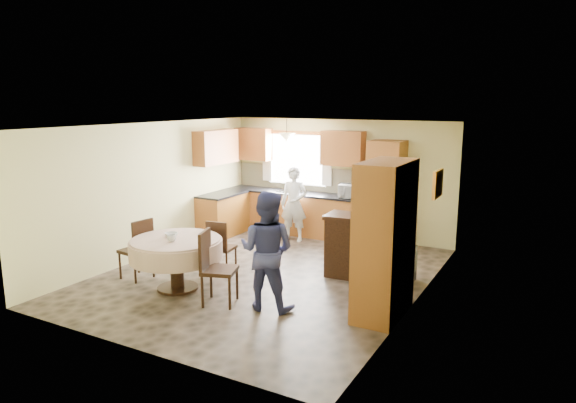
% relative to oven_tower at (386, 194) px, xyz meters
% --- Properties ---
extents(floor, '(5.00, 6.00, 0.01)m').
position_rel_oven_tower_xyz_m(floor, '(-1.15, -2.69, -1.06)').
color(floor, brown).
rests_on(floor, ground).
extents(ceiling, '(5.00, 6.00, 0.01)m').
position_rel_oven_tower_xyz_m(ceiling, '(-1.15, -2.69, 1.44)').
color(ceiling, white).
rests_on(ceiling, wall_back).
extents(wall_back, '(5.00, 0.02, 2.50)m').
position_rel_oven_tower_xyz_m(wall_back, '(-1.15, 0.31, 0.19)').
color(wall_back, beige).
rests_on(wall_back, floor).
extents(wall_front, '(5.00, 0.02, 2.50)m').
position_rel_oven_tower_xyz_m(wall_front, '(-1.15, -5.69, 0.19)').
color(wall_front, beige).
rests_on(wall_front, floor).
extents(wall_left, '(0.02, 6.00, 2.50)m').
position_rel_oven_tower_xyz_m(wall_left, '(-3.65, -2.69, 0.19)').
color(wall_left, beige).
rests_on(wall_left, floor).
extents(wall_right, '(0.02, 6.00, 2.50)m').
position_rel_oven_tower_xyz_m(wall_right, '(1.35, -2.69, 0.19)').
color(wall_right, beige).
rests_on(wall_right, floor).
extents(window, '(1.40, 0.03, 1.10)m').
position_rel_oven_tower_xyz_m(window, '(-2.15, 0.29, 0.54)').
color(window, white).
rests_on(window, wall_back).
extents(curtain_left, '(0.22, 0.02, 1.15)m').
position_rel_oven_tower_xyz_m(curtain_left, '(-2.90, 0.24, 0.59)').
color(curtain_left, white).
rests_on(curtain_left, wall_back).
extents(curtain_right, '(0.22, 0.02, 1.15)m').
position_rel_oven_tower_xyz_m(curtain_right, '(-1.40, 0.24, 0.59)').
color(curtain_right, white).
rests_on(curtain_right, wall_back).
extents(base_cab_back, '(3.30, 0.60, 0.88)m').
position_rel_oven_tower_xyz_m(base_cab_back, '(-2.00, 0.01, -0.62)').
color(base_cab_back, '#B86531').
rests_on(base_cab_back, floor).
extents(counter_back, '(3.30, 0.64, 0.04)m').
position_rel_oven_tower_xyz_m(counter_back, '(-2.00, 0.01, -0.16)').
color(counter_back, black).
rests_on(counter_back, base_cab_back).
extents(base_cab_left, '(0.60, 1.20, 0.88)m').
position_rel_oven_tower_xyz_m(base_cab_left, '(-3.35, -0.89, -0.62)').
color(base_cab_left, '#B86531').
rests_on(base_cab_left, floor).
extents(counter_left, '(0.64, 1.20, 0.04)m').
position_rel_oven_tower_xyz_m(counter_left, '(-3.35, -0.89, -0.16)').
color(counter_left, black).
rests_on(counter_left, base_cab_left).
extents(backsplash, '(3.30, 0.02, 0.55)m').
position_rel_oven_tower_xyz_m(backsplash, '(-2.00, 0.30, 0.12)').
color(backsplash, '#BDB285').
rests_on(backsplash, wall_back).
extents(wall_cab_left, '(0.85, 0.33, 0.72)m').
position_rel_oven_tower_xyz_m(wall_cab_left, '(-3.20, 0.15, 0.85)').
color(wall_cab_left, '#A35828').
rests_on(wall_cab_left, wall_back).
extents(wall_cab_right, '(0.90, 0.33, 0.72)m').
position_rel_oven_tower_xyz_m(wall_cab_right, '(-1.00, 0.15, 0.85)').
color(wall_cab_right, '#A35828').
rests_on(wall_cab_right, wall_back).
extents(wall_cab_side, '(0.33, 1.20, 0.72)m').
position_rel_oven_tower_xyz_m(wall_cab_side, '(-3.48, -0.89, 0.85)').
color(wall_cab_side, '#A35828').
rests_on(wall_cab_side, wall_left).
extents(oven_tower, '(0.66, 0.62, 2.12)m').
position_rel_oven_tower_xyz_m(oven_tower, '(0.00, 0.00, 0.00)').
color(oven_tower, '#B86531').
rests_on(oven_tower, floor).
extents(oven_upper, '(0.56, 0.01, 0.45)m').
position_rel_oven_tower_xyz_m(oven_upper, '(0.00, -0.31, 0.19)').
color(oven_upper, black).
rests_on(oven_upper, oven_tower).
extents(oven_lower, '(0.56, 0.01, 0.45)m').
position_rel_oven_tower_xyz_m(oven_lower, '(0.00, -0.31, -0.31)').
color(oven_lower, black).
rests_on(oven_lower, oven_tower).
extents(pendant, '(0.36, 0.36, 0.18)m').
position_rel_oven_tower_xyz_m(pendant, '(-2.15, -0.19, 1.06)').
color(pendant, beige).
rests_on(pendant, ceiling).
extents(sideboard, '(1.41, 0.66, 0.98)m').
position_rel_oven_tower_xyz_m(sideboard, '(0.37, -2.03, -0.57)').
color(sideboard, '#351D0E').
rests_on(sideboard, floor).
extents(space_heater, '(0.46, 0.36, 0.58)m').
position_rel_oven_tower_xyz_m(space_heater, '(0.89, -1.82, -0.77)').
color(space_heater, black).
rests_on(space_heater, floor).
extents(cupboard, '(0.56, 1.11, 2.12)m').
position_rel_oven_tower_xyz_m(cupboard, '(1.07, -3.30, 0.00)').
color(cupboard, '#B86531').
rests_on(cupboard, floor).
extents(dining_table, '(1.42, 1.42, 0.81)m').
position_rel_oven_tower_xyz_m(dining_table, '(-2.04, -3.92, -0.43)').
color(dining_table, '#351D0E').
rests_on(dining_table, floor).
extents(chair_left, '(0.48, 0.48, 1.01)m').
position_rel_oven_tower_xyz_m(chair_left, '(-2.88, -3.86, -0.50)').
color(chair_left, '#351D0E').
rests_on(chair_left, floor).
extents(chair_back, '(0.45, 0.45, 0.93)m').
position_rel_oven_tower_xyz_m(chair_back, '(-1.88, -3.01, -0.55)').
color(chair_back, '#351D0E').
rests_on(chair_back, floor).
extents(chair_right, '(0.59, 0.59, 1.08)m').
position_rel_oven_tower_xyz_m(chair_right, '(-1.20, -4.09, -0.47)').
color(chair_right, '#351D0E').
rests_on(chair_right, floor).
extents(framed_picture, '(0.06, 0.55, 0.45)m').
position_rel_oven_tower_xyz_m(framed_picture, '(1.32, -1.42, 0.51)').
color(framed_picture, gold).
rests_on(framed_picture, wall_right).
extents(microwave, '(0.56, 0.44, 0.28)m').
position_rel_oven_tower_xyz_m(microwave, '(-0.72, -0.04, -0.00)').
color(microwave, silver).
rests_on(microwave, counter_back).
extents(person_sink, '(0.62, 0.46, 1.56)m').
position_rel_oven_tower_xyz_m(person_sink, '(-1.77, -0.56, -0.28)').
color(person_sink, silver).
rests_on(person_sink, floor).
extents(person_dining, '(0.90, 0.74, 1.69)m').
position_rel_oven_tower_xyz_m(person_dining, '(-0.43, -3.88, -0.22)').
color(person_dining, navy).
rests_on(person_dining, floor).
extents(bowl_sideboard, '(0.28, 0.28, 0.06)m').
position_rel_oven_tower_xyz_m(bowl_sideboard, '(0.00, -2.03, -0.05)').
color(bowl_sideboard, '#B2B2B2').
rests_on(bowl_sideboard, sideboard).
extents(bottle_sideboard, '(0.12, 0.12, 0.28)m').
position_rel_oven_tower_xyz_m(bottle_sideboard, '(0.67, -2.03, 0.06)').
color(bottle_sideboard, silver).
rests_on(bottle_sideboard, sideboard).
extents(cup_table, '(0.14, 0.14, 0.11)m').
position_rel_oven_tower_xyz_m(cup_table, '(-1.98, -4.07, -0.20)').
color(cup_table, '#B2B2B2').
rests_on(cup_table, dining_table).
extents(bowl_table, '(0.24, 0.24, 0.06)m').
position_rel_oven_tower_xyz_m(bowl_table, '(-2.18, -3.86, -0.22)').
color(bowl_table, '#B2B2B2').
rests_on(bowl_table, dining_table).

